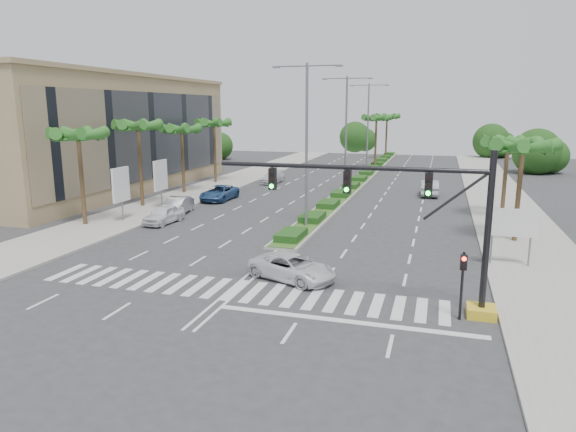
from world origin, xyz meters
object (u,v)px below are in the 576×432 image
car_parked_d (273,177)px  car_right (430,188)px  car_parked_b (177,206)px  car_parked_a (164,215)px  car_crossing (292,267)px  car_parked_c (219,193)px

car_parked_d → car_right: bearing=-11.0°
car_parked_b → car_parked_d: (1.88, 20.27, -0.04)m
car_parked_a → car_right: size_ratio=0.83×
car_crossing → car_parked_c: bearing=54.7°
car_parked_a → car_right: 27.70m
car_parked_a → car_parked_b: (-0.67, 3.37, 0.04)m
car_parked_a → car_parked_c: (-0.09, 10.81, 0.02)m
car_parked_b → car_right: car_right is taller
car_parked_b → car_parked_d: size_ratio=0.94×
car_parked_a → car_crossing: size_ratio=0.85×
car_crossing → car_parked_b: bearing=68.1°
car_parked_d → car_crossing: car_parked_d is taller
car_parked_a → car_parked_d: (1.21, 23.64, -0.01)m
car_parked_d → car_crossing: size_ratio=0.99×
car_parked_c → car_right: car_right is taller
car_parked_c → car_right: size_ratio=1.05×
car_crossing → car_right: size_ratio=0.98×
car_parked_a → car_crossing: bearing=-33.0°
car_right → car_parked_b: bearing=36.1°
car_parked_c → car_parked_d: bearing=85.3°
car_right → car_parked_d: bearing=-14.9°
car_parked_c → car_crossing: car_parked_c is taller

